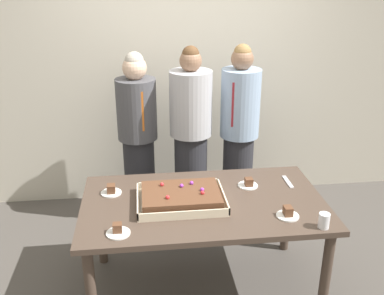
# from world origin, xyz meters

# --- Properties ---
(ground_plane) EXTENTS (12.00, 12.00, 0.00)m
(ground_plane) POSITION_xyz_m (0.00, 0.00, 0.00)
(ground_plane) COLOR #4C4742
(interior_back_panel) EXTENTS (8.00, 0.12, 3.00)m
(interior_back_panel) POSITION_xyz_m (0.00, 1.60, 1.50)
(interior_back_panel) COLOR beige
(interior_back_panel) RESTS_ON ground_plane
(party_table) EXTENTS (1.71, 0.98, 0.75)m
(party_table) POSITION_xyz_m (0.00, 0.00, 0.66)
(party_table) COLOR #47382D
(party_table) RESTS_ON ground_plane
(sheet_cake) EXTENTS (0.61, 0.45, 0.11)m
(sheet_cake) POSITION_xyz_m (-0.16, -0.00, 0.79)
(sheet_cake) COLOR beige
(sheet_cake) RESTS_ON party_table
(plated_slice_near_left) EXTENTS (0.15, 0.15, 0.07)m
(plated_slice_near_left) POSITION_xyz_m (0.37, 0.19, 0.77)
(plated_slice_near_left) COLOR white
(plated_slice_near_left) RESTS_ON party_table
(plated_slice_near_right) EXTENTS (0.15, 0.15, 0.07)m
(plated_slice_near_right) POSITION_xyz_m (-0.65, 0.19, 0.77)
(plated_slice_near_right) COLOR white
(plated_slice_near_right) RESTS_ON party_table
(plated_slice_far_left) EXTENTS (0.15, 0.15, 0.07)m
(plated_slice_far_left) POSITION_xyz_m (0.52, -0.27, 0.77)
(plated_slice_far_left) COLOR white
(plated_slice_far_left) RESTS_ON party_table
(plated_slice_far_right) EXTENTS (0.15, 0.15, 0.07)m
(plated_slice_far_right) POSITION_xyz_m (-0.58, -0.34, 0.76)
(plated_slice_far_right) COLOR white
(plated_slice_far_right) RESTS_ON party_table
(drink_cup_nearest) EXTENTS (0.07, 0.07, 0.10)m
(drink_cup_nearest) POSITION_xyz_m (0.70, -0.43, 0.80)
(drink_cup_nearest) COLOR white
(drink_cup_nearest) RESTS_ON party_table
(cake_server_utensil) EXTENTS (0.03, 0.20, 0.01)m
(cake_server_utensil) POSITION_xyz_m (0.68, 0.22, 0.75)
(cake_server_utensil) COLOR silver
(cake_server_utensil) RESTS_ON party_table
(person_serving_front) EXTENTS (0.36, 0.36, 1.61)m
(person_serving_front) POSITION_xyz_m (-0.45, 1.11, 0.83)
(person_serving_front) COLOR #28282D
(person_serving_front) RESTS_ON ground_plane
(person_green_shirt_behind) EXTENTS (0.35, 0.35, 1.67)m
(person_green_shirt_behind) POSITION_xyz_m (0.47, 1.00, 0.86)
(person_green_shirt_behind) COLOR #28282D
(person_green_shirt_behind) RESTS_ON ground_plane
(person_striped_tie_right) EXTENTS (0.37, 0.37, 1.67)m
(person_striped_tie_right) POSITION_xyz_m (0.02, 0.97, 0.85)
(person_striped_tie_right) COLOR #28282D
(person_striped_tie_right) RESTS_ON ground_plane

